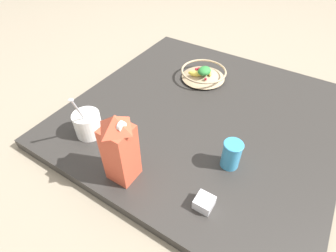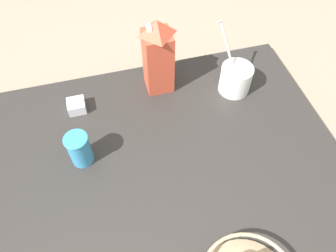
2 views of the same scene
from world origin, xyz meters
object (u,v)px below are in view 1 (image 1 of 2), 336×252
Objects in this scene: milk_carton at (120,148)px; drinking_cup at (231,154)px; fruit_bowl at (203,73)px; yogurt_tub at (88,123)px; spice_jar at (204,203)px.

milk_carton is 0.39m from drinking_cup.
milk_carton is at bearing 128.99° from drinking_cup.
milk_carton reaches higher than fruit_bowl.
yogurt_tub reaches higher than spice_jar.
milk_carton is 1.10× the size of yogurt_tub.
fruit_bowl is at bearing 36.49° from drinking_cup.
yogurt_tub is 4.32× the size of spice_jar.
drinking_cup is at bearing -74.32° from yogurt_tub.
drinking_cup is (0.24, -0.30, -0.08)m from milk_carton.
spice_jar is (-0.20, 0.00, -0.04)m from drinking_cup.
yogurt_tub is (-0.61, 0.21, 0.02)m from fruit_bowl.
drinking_cup is 0.20m from spice_jar.
fruit_bowl is 0.85× the size of milk_carton.
spice_jar is (-0.66, -0.33, -0.02)m from fruit_bowl.
milk_carton reaches higher than spice_jar.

